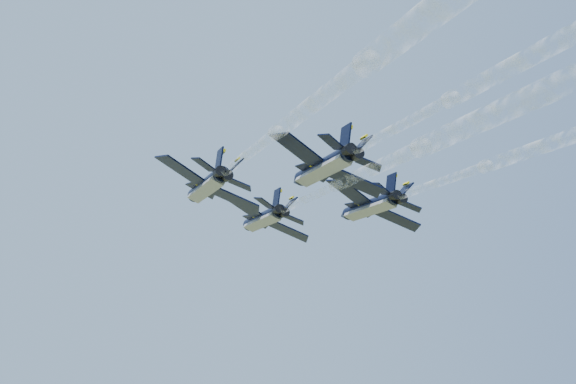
{
  "coord_description": "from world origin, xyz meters",
  "views": [
    {
      "loc": [
        -12.33,
        -86.27,
        74.03
      ],
      "look_at": [
        -2.49,
        0.34,
        100.42
      ],
      "focal_mm": 45.0,
      "sensor_mm": 36.0,
      "label": 1
    }
  ],
  "objects": [
    {
      "name": "jet_lead",
      "position": [
        -4.91,
        10.26,
        99.39
      ],
      "size": [
        12.54,
        18.11,
        5.97
      ],
      "rotation": [
        0.0,
        0.42,
        0.26
      ],
      "color": "black"
    },
    {
      "name": "jet_left",
      "position": [
        -12.72,
        -4.19,
        99.39
      ],
      "size": [
        12.54,
        18.11,
        5.97
      ],
      "rotation": [
        0.0,
        0.42,
        0.26
      ],
      "color": "black"
    },
    {
      "name": "jet_right",
      "position": [
        8.45,
        2.41,
        99.39
      ],
      "size": [
        12.54,
        18.11,
        5.97
      ],
      "rotation": [
        0.0,
        0.42,
        0.26
      ],
      "color": "black"
    },
    {
      "name": "jet_slot",
      "position": [
        -0.12,
        -12.6,
        99.39
      ],
      "size": [
        12.54,
        18.11,
        5.97
      ],
      "rotation": [
        0.0,
        0.42,
        0.26
      ],
      "color": "black"
    },
    {
      "name": "smoke_trail_lead",
      "position": [
        5.49,
        -29.42,
        99.42
      ],
      "size": [
        15.39,
        52.72,
        2.28
      ],
      "rotation": [
        0.0,
        0.42,
        0.26
      ],
      "color": "white"
    },
    {
      "name": "smoke_trail_left",
      "position": [
        -2.32,
        -43.87,
        99.42
      ],
      "size": [
        15.39,
        52.72,
        2.28
      ],
      "rotation": [
        0.0,
        0.42,
        0.26
      ],
      "color": "white"
    }
  ]
}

